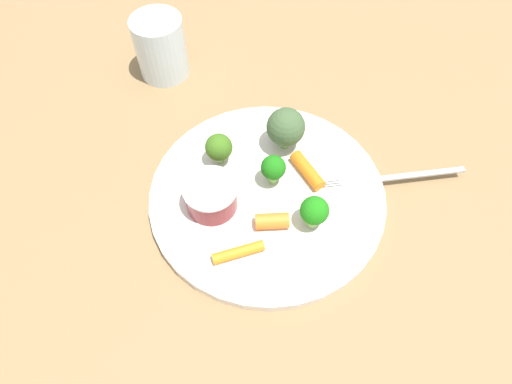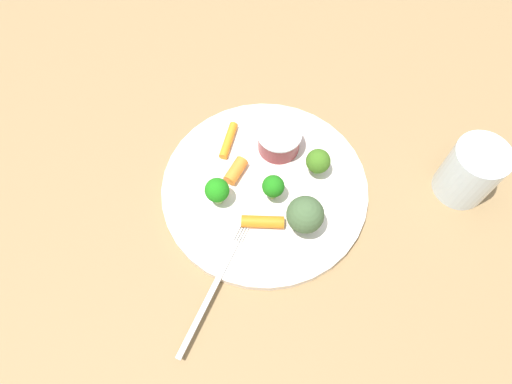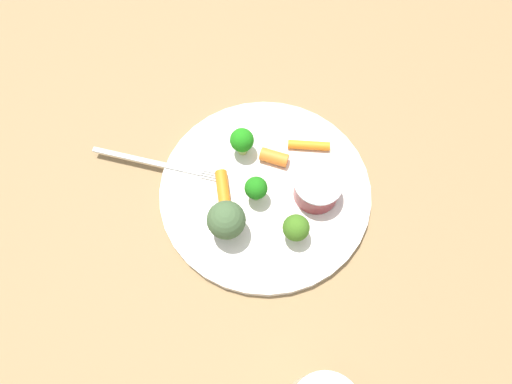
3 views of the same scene
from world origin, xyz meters
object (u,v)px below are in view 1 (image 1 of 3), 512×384
(broccoli_floret_3, at_px, (219,148))
(drinking_glass, at_px, (161,47))
(carrot_stick_0, at_px, (272,221))
(carrot_stick_1, at_px, (235,251))
(fork, at_px, (388,178))
(broccoli_floret_0, at_px, (273,168))
(carrot_stick_2, at_px, (308,171))
(plate, at_px, (267,196))
(broccoli_floret_2, at_px, (286,127))
(sauce_cup, at_px, (211,196))
(broccoli_floret_1, at_px, (314,211))

(broccoli_floret_3, distance_m, drinking_glass, 0.19)
(carrot_stick_0, xyz_separation_m, carrot_stick_1, (-0.05, 0.02, -0.00))
(drinking_glass, bearing_deg, fork, -102.70)
(broccoli_floret_0, xyz_separation_m, carrot_stick_2, (0.02, -0.03, -0.02))
(plate, xyz_separation_m, fork, (0.07, -0.12, 0.01))
(plate, height_order, carrot_stick_1, carrot_stick_1)
(broccoli_floret_2, bearing_deg, plate, -175.49)
(carrot_stick_1, height_order, drinking_glass, drinking_glass)
(broccoli_floret_0, xyz_separation_m, fork, (0.05, -0.12, -0.02))
(fork, bearing_deg, drinking_glass, 77.30)
(broccoli_floret_2, xyz_separation_m, fork, (-0.00, -0.13, -0.03))
(sauce_cup, height_order, broccoli_floret_0, broccoli_floret_0)
(broccoli_floret_1, bearing_deg, carrot_stick_1, 135.63)
(fork, bearing_deg, carrot_stick_2, 108.18)
(sauce_cup, xyz_separation_m, carrot_stick_2, (0.08, -0.09, -0.01))
(carrot_stick_0, bearing_deg, broccoli_floret_0, 19.95)
(broccoli_floret_1, distance_m, carrot_stick_1, 0.09)
(carrot_stick_0, bearing_deg, broccoli_floret_2, 13.08)
(sauce_cup, distance_m, carrot_stick_1, 0.07)
(sauce_cup, distance_m, carrot_stick_0, 0.07)
(sauce_cup, xyz_separation_m, broccoli_floret_3, (0.06, 0.02, 0.01))
(fork, bearing_deg, broccoli_floret_0, 113.56)
(carrot_stick_1, relative_size, carrot_stick_2, 1.04)
(broccoli_floret_1, xyz_separation_m, broccoli_floret_2, (0.09, 0.07, 0.01))
(fork, bearing_deg, sauce_cup, 121.92)
(carrot_stick_2, distance_m, drinking_glass, 0.27)
(sauce_cup, bearing_deg, carrot_stick_0, -89.48)
(broccoli_floret_2, xyz_separation_m, carrot_stick_0, (-0.11, -0.03, -0.02))
(broccoli_floret_2, distance_m, drinking_glass, 0.22)
(broccoli_floret_1, bearing_deg, broccoli_floret_0, 58.71)
(carrot_stick_0, bearing_deg, sauce_cup, 90.52)
(carrot_stick_1, bearing_deg, broccoli_floret_1, -44.37)
(carrot_stick_2, bearing_deg, broccoli_floret_1, -156.93)
(broccoli_floret_3, bearing_deg, broccoli_floret_0, -93.53)
(sauce_cup, bearing_deg, drinking_glass, 41.00)
(broccoli_floret_1, bearing_deg, sauce_cup, 99.67)
(broccoli_floret_2, distance_m, broccoli_floret_3, 0.08)
(sauce_cup, relative_size, carrot_stick_0, 1.64)
(carrot_stick_1, bearing_deg, carrot_stick_0, -26.74)
(broccoli_floret_0, bearing_deg, broccoli_floret_3, 86.47)
(plate, height_order, broccoli_floret_3, broccoli_floret_3)
(carrot_stick_1, bearing_deg, carrot_stick_2, -16.60)
(plate, relative_size, broccoli_floret_0, 6.53)
(plate, bearing_deg, broccoli_floret_1, -107.85)
(broccoli_floret_2, distance_m, carrot_stick_1, 0.16)
(broccoli_floret_2, bearing_deg, drinking_glass, 70.23)
(broccoli_floret_2, xyz_separation_m, drinking_glass, (0.07, 0.21, -0.00))
(sauce_cup, bearing_deg, carrot_stick_1, -133.63)
(plate, xyz_separation_m, carrot_stick_2, (0.04, -0.03, 0.01))
(sauce_cup, bearing_deg, broccoli_floret_1, -80.33)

